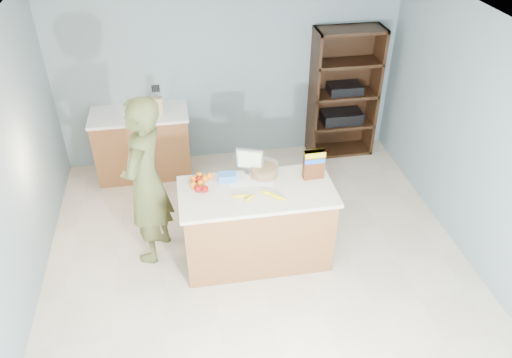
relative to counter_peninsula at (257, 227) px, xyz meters
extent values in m
cube|color=beige|center=(0.00, -0.30, -0.42)|extent=(4.50, 5.00, 0.02)
cube|color=gray|center=(0.00, 2.20, 0.83)|extent=(4.50, 0.02, 2.50)
cube|color=gray|center=(-2.25, -0.30, 0.83)|extent=(0.02, 5.00, 2.50)
cube|color=gray|center=(2.25, -0.30, 0.83)|extent=(0.02, 5.00, 2.50)
cube|color=white|center=(0.00, -0.30, 2.08)|extent=(4.50, 5.00, 0.02)
cube|color=brown|center=(0.00, 0.00, 0.01)|extent=(1.50, 0.70, 0.86)
cube|color=silver|center=(0.00, 0.00, 0.46)|extent=(1.56, 0.76, 0.04)
cube|color=black|center=(0.00, 0.00, -0.37)|extent=(1.46, 0.66, 0.10)
cube|color=brown|center=(-1.20, 1.90, 0.01)|extent=(1.20, 0.60, 0.86)
cube|color=white|center=(-1.20, 1.90, 0.46)|extent=(1.24, 0.62, 0.04)
cube|color=black|center=(1.55, 2.18, 0.48)|extent=(0.90, 0.04, 1.80)
cube|color=black|center=(1.12, 2.00, 0.48)|extent=(0.04, 0.40, 1.80)
cube|color=black|center=(1.98, 2.00, 0.48)|extent=(0.04, 0.40, 1.80)
cube|color=black|center=(1.55, 2.00, -0.40)|extent=(0.90, 0.40, 0.04)
cube|color=black|center=(1.55, 2.00, 0.03)|extent=(0.90, 0.40, 0.04)
cube|color=black|center=(1.55, 2.00, 0.48)|extent=(0.90, 0.40, 0.04)
cube|color=black|center=(1.55, 2.00, 0.93)|extent=(0.90, 0.40, 0.04)
cube|color=black|center=(1.55, 2.00, 1.36)|extent=(0.90, 0.40, 0.04)
cube|color=black|center=(1.55, 2.00, 0.13)|extent=(0.55, 0.32, 0.16)
cube|color=black|center=(1.55, 2.00, 0.56)|extent=(0.45, 0.30, 0.12)
imported|color=#494F28|center=(-1.08, 0.28, 0.51)|extent=(0.66, 0.79, 1.86)
cube|color=tan|center=(-0.94, 1.83, 0.59)|extent=(0.12, 0.10, 0.22)
cylinder|color=black|center=(-0.98, 1.83, 0.75)|extent=(0.02, 0.02, 0.09)
cylinder|color=black|center=(-0.96, 1.83, 0.75)|extent=(0.02, 0.02, 0.09)
cylinder|color=black|center=(-0.94, 1.83, 0.75)|extent=(0.02, 0.02, 0.09)
cylinder|color=black|center=(-0.92, 1.83, 0.75)|extent=(0.02, 0.02, 0.09)
cylinder|color=black|center=(-0.90, 1.83, 0.75)|extent=(0.02, 0.02, 0.09)
cube|color=white|center=(-0.15, 0.14, 0.49)|extent=(0.23, 0.13, 0.00)
cube|color=white|center=(0.08, 0.11, 0.49)|extent=(0.24, 0.16, 0.00)
ellipsoid|color=yellow|center=(-0.18, -0.10, 0.50)|extent=(0.17, 0.04, 0.04)
ellipsoid|color=yellow|center=(-0.09, -0.14, 0.50)|extent=(0.15, 0.15, 0.04)
ellipsoid|color=yellow|center=(0.09, -0.09, 0.50)|extent=(0.17, 0.12, 0.04)
ellipsoid|color=yellow|center=(0.18, -0.18, 0.50)|extent=(0.16, 0.13, 0.04)
sphere|color=#970D0B|center=(-0.56, 0.23, 0.52)|extent=(0.07, 0.07, 0.07)
sphere|color=#970D0B|center=(-0.51, 0.06, 0.52)|extent=(0.07, 0.07, 0.07)
sphere|color=#970D0B|center=(-0.58, 0.07, 0.52)|extent=(0.07, 0.07, 0.07)
sphere|color=orange|center=(-0.62, 0.14, 0.52)|extent=(0.07, 0.07, 0.07)
sphere|color=orange|center=(-0.55, 0.31, 0.52)|extent=(0.07, 0.07, 0.07)
sphere|color=orange|center=(-0.54, 0.17, 0.52)|extent=(0.07, 0.07, 0.07)
sphere|color=orange|center=(-0.44, 0.28, 0.52)|extent=(0.07, 0.07, 0.07)
sphere|color=orange|center=(-0.61, 0.25, 0.52)|extent=(0.07, 0.07, 0.07)
sphere|color=orange|center=(-0.50, 0.24, 0.52)|extent=(0.07, 0.07, 0.07)
cube|color=blue|center=(-0.26, 0.22, 0.52)|extent=(0.19, 0.13, 0.08)
cylinder|color=#267219|center=(0.12, 0.25, 0.53)|extent=(0.27, 0.27, 0.09)
cylinder|color=white|center=(0.12, 0.25, 0.55)|extent=(0.30, 0.30, 0.13)
cylinder|color=silver|center=(-0.02, 0.32, 0.49)|extent=(0.12, 0.12, 0.01)
cylinder|color=silver|center=(-0.02, 0.32, 0.52)|extent=(0.02, 0.02, 0.05)
cube|color=silver|center=(-0.02, 0.32, 0.66)|extent=(0.28, 0.12, 0.22)
cube|color=yellow|center=(-0.03, 0.30, 0.66)|extent=(0.23, 0.08, 0.18)
cube|color=#592B14|center=(0.61, 0.12, 0.64)|extent=(0.21, 0.08, 0.32)
cube|color=yellow|center=(0.61, 0.12, 0.77)|extent=(0.21, 0.08, 0.06)
cube|color=blue|center=(0.61, 0.12, 0.70)|extent=(0.21, 0.08, 0.05)
camera|label=1|loc=(-0.68, -3.95, 3.40)|focal=35.00mm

